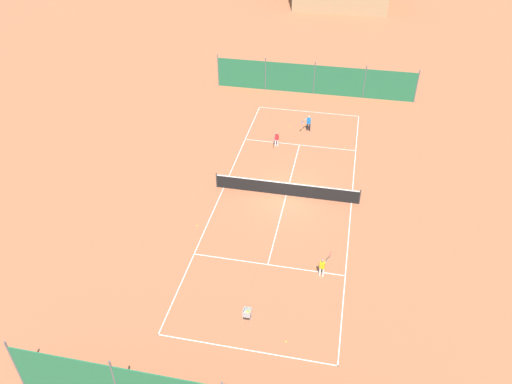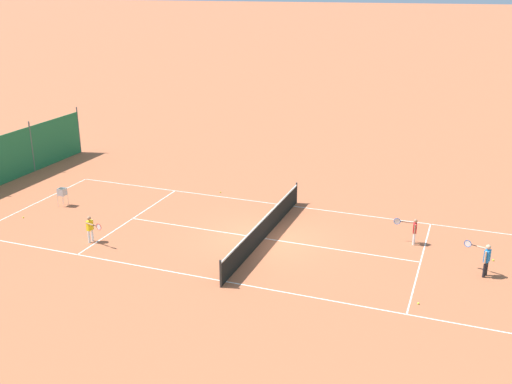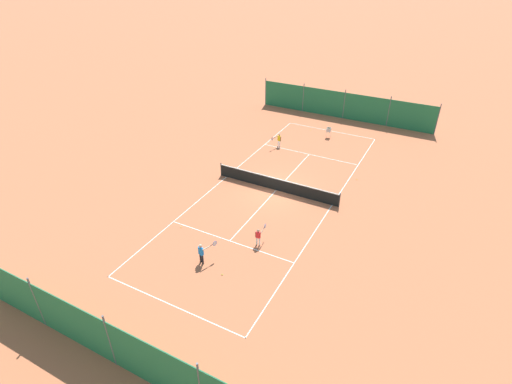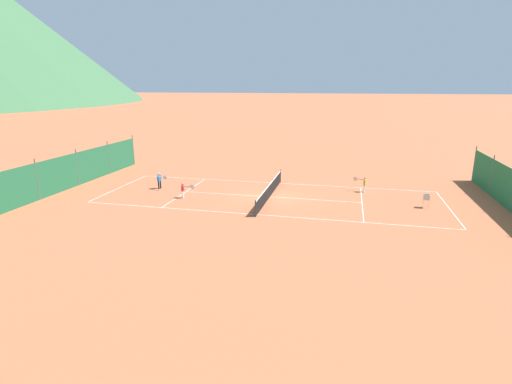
{
  "view_description": "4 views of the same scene",
  "coord_description": "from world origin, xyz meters",
  "px_view_note": "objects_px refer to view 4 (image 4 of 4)",
  "views": [
    {
      "loc": [
        3.26,
        -25.38,
        18.72
      ],
      "look_at": [
        -1.71,
        -1.2,
        0.85
      ],
      "focal_mm": 35.0,
      "sensor_mm": 36.0,
      "label": 1
    },
    {
      "loc": [
        21.74,
        7.81,
        10.21
      ],
      "look_at": [
        -1.55,
        -0.97,
        1.45
      ],
      "focal_mm": 42.0,
      "sensor_mm": 36.0,
      "label": 2
    },
    {
      "loc": [
        -9.88,
        21.89,
        14.77
      ],
      "look_at": [
        0.42,
        2.29,
        0.99
      ],
      "focal_mm": 28.0,
      "sensor_mm": 36.0,
      "label": 3
    },
    {
      "loc": [
        -26.94,
        -5.18,
        7.86
      ],
      "look_at": [
        -1.3,
        0.71,
        0.66
      ],
      "focal_mm": 28.0,
      "sensor_mm": 36.0,
      "label": 4
    }
  ],
  "objects_px": {
    "tennis_ball_alley_left": "(431,200)",
    "tennis_ball_by_net_right": "(323,222)",
    "tennis_net": "(270,190)",
    "player_far_service": "(364,183)",
    "tennis_ball_service_box": "(147,193)",
    "tennis_ball_mid_court": "(198,181)",
    "player_near_service": "(160,179)",
    "ball_hopper": "(426,198)",
    "player_far_baseline": "(183,189)"
  },
  "relations": [
    {
      "from": "tennis_net",
      "to": "tennis_ball_mid_court",
      "type": "xyz_separation_m",
      "value": [
        3.3,
        6.68,
        -0.47
      ]
    },
    {
      "from": "tennis_ball_mid_court",
      "to": "ball_hopper",
      "type": "xyz_separation_m",
      "value": [
        -3.53,
        -17.08,
        0.63
      ]
    },
    {
      "from": "tennis_ball_service_box",
      "to": "tennis_ball_by_net_right",
      "type": "distance_m",
      "value": 13.58
    },
    {
      "from": "player_far_baseline",
      "to": "tennis_ball_alley_left",
      "type": "xyz_separation_m",
      "value": [
        3.36,
        -17.01,
        -0.62
      ]
    },
    {
      "from": "tennis_ball_alley_left",
      "to": "tennis_ball_by_net_right",
      "type": "xyz_separation_m",
      "value": [
        -6.36,
        7.04,
        0.0
      ]
    },
    {
      "from": "tennis_ball_mid_court",
      "to": "tennis_ball_by_net_right",
      "type": "bearing_deg",
      "value": -126.44
    },
    {
      "from": "tennis_ball_mid_court",
      "to": "ball_hopper",
      "type": "height_order",
      "value": "ball_hopper"
    },
    {
      "from": "player_far_baseline",
      "to": "player_far_service",
      "type": "xyz_separation_m",
      "value": [
        4.53,
        -12.46,
        0.02
      ]
    },
    {
      "from": "tennis_ball_service_box",
      "to": "ball_hopper",
      "type": "bearing_deg",
      "value": -87.41
    },
    {
      "from": "tennis_ball_alley_left",
      "to": "tennis_ball_by_net_right",
      "type": "distance_m",
      "value": 9.49
    },
    {
      "from": "player_near_service",
      "to": "tennis_ball_by_net_right",
      "type": "xyz_separation_m",
      "value": [
        -4.99,
        -12.76,
        -0.71
      ]
    },
    {
      "from": "player_near_service",
      "to": "ball_hopper",
      "type": "height_order",
      "value": "player_near_service"
    },
    {
      "from": "tennis_ball_service_box",
      "to": "player_near_service",
      "type": "bearing_deg",
      "value": -13.26
    },
    {
      "from": "tennis_ball_by_net_right",
      "to": "ball_hopper",
      "type": "height_order",
      "value": "ball_hopper"
    },
    {
      "from": "player_near_service",
      "to": "tennis_ball_service_box",
      "type": "bearing_deg",
      "value": 166.74
    },
    {
      "from": "tennis_net",
      "to": "player_near_service",
      "type": "distance_m",
      "value": 8.69
    },
    {
      "from": "tennis_net",
      "to": "tennis_ball_mid_court",
      "type": "bearing_deg",
      "value": 63.7
    },
    {
      "from": "player_near_service",
      "to": "player_far_service",
      "type": "bearing_deg",
      "value": -80.54
    },
    {
      "from": "player_far_service",
      "to": "tennis_ball_mid_court",
      "type": "xyz_separation_m",
      "value": [
        0.41,
        13.25,
        -0.64
      ]
    },
    {
      "from": "player_near_service",
      "to": "tennis_ball_alley_left",
      "type": "relative_size",
      "value": 19.22
    },
    {
      "from": "tennis_ball_service_box",
      "to": "player_far_service",
      "type": "bearing_deg",
      "value": -75.62
    },
    {
      "from": "tennis_net",
      "to": "player_near_service",
      "type": "relative_size",
      "value": 7.24
    },
    {
      "from": "tennis_ball_by_net_right",
      "to": "tennis_ball_mid_court",
      "type": "relative_size",
      "value": 1.0
    },
    {
      "from": "tennis_ball_service_box",
      "to": "ball_hopper",
      "type": "height_order",
      "value": "ball_hopper"
    },
    {
      "from": "player_far_service",
      "to": "tennis_ball_alley_left",
      "type": "bearing_deg",
      "value": -104.43
    },
    {
      "from": "tennis_net",
      "to": "tennis_ball_by_net_right",
      "type": "bearing_deg",
      "value": -138.68
    },
    {
      "from": "tennis_net",
      "to": "tennis_ball_service_box",
      "type": "bearing_deg",
      "value": 97.01
    },
    {
      "from": "player_far_baseline",
      "to": "ball_hopper",
      "type": "relative_size",
      "value": 1.24
    },
    {
      "from": "player_far_service",
      "to": "tennis_ball_by_net_right",
      "type": "height_order",
      "value": "player_far_service"
    },
    {
      "from": "player_near_service",
      "to": "tennis_ball_service_box",
      "type": "distance_m",
      "value": 1.65
    },
    {
      "from": "tennis_ball_mid_court",
      "to": "ball_hopper",
      "type": "relative_size",
      "value": 0.07
    },
    {
      "from": "tennis_ball_service_box",
      "to": "tennis_ball_alley_left",
      "type": "relative_size",
      "value": 1.0
    },
    {
      "from": "player_far_service",
      "to": "tennis_ball_mid_court",
      "type": "distance_m",
      "value": 13.27
    },
    {
      "from": "tennis_ball_alley_left",
      "to": "ball_hopper",
      "type": "distance_m",
      "value": 2.17
    },
    {
      "from": "ball_hopper",
      "to": "tennis_ball_mid_court",
      "type": "bearing_deg",
      "value": 78.33
    },
    {
      "from": "player_near_service",
      "to": "player_far_service",
      "type": "xyz_separation_m",
      "value": [
        2.54,
        -15.25,
        -0.07
      ]
    },
    {
      "from": "player_near_service",
      "to": "tennis_ball_mid_court",
      "type": "height_order",
      "value": "player_near_service"
    },
    {
      "from": "tennis_net",
      "to": "tennis_ball_service_box",
      "type": "height_order",
      "value": "tennis_net"
    },
    {
      "from": "tennis_net",
      "to": "player_far_service",
      "type": "relative_size",
      "value": 8.05
    },
    {
      "from": "player_far_service",
      "to": "ball_hopper",
      "type": "bearing_deg",
      "value": -129.16
    },
    {
      "from": "tennis_net",
      "to": "player_near_service",
      "type": "height_order",
      "value": "player_near_service"
    },
    {
      "from": "tennis_net",
      "to": "tennis_ball_alley_left",
      "type": "relative_size",
      "value": 139.09
    },
    {
      "from": "player_far_baseline",
      "to": "player_near_service",
      "type": "xyz_separation_m",
      "value": [
        1.99,
        2.8,
        0.09
      ]
    },
    {
      "from": "player_near_service",
      "to": "tennis_ball_mid_court",
      "type": "bearing_deg",
      "value": -34.14
    },
    {
      "from": "tennis_net",
      "to": "player_near_service",
      "type": "xyz_separation_m",
      "value": [
        0.35,
        8.68,
        0.24
      ]
    },
    {
      "from": "tennis_net",
      "to": "tennis_ball_by_net_right",
      "type": "distance_m",
      "value": 6.2
    },
    {
      "from": "tennis_net",
      "to": "ball_hopper",
      "type": "bearing_deg",
      "value": -91.26
    },
    {
      "from": "player_near_service",
      "to": "tennis_ball_service_box",
      "type": "xyz_separation_m",
      "value": [
        -1.46,
        0.34,
        -0.71
      ]
    },
    {
      "from": "tennis_net",
      "to": "tennis_ball_mid_court",
      "type": "distance_m",
      "value": 7.46
    },
    {
      "from": "tennis_net",
      "to": "player_far_service",
      "type": "distance_m",
      "value": 7.18
    }
  ]
}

